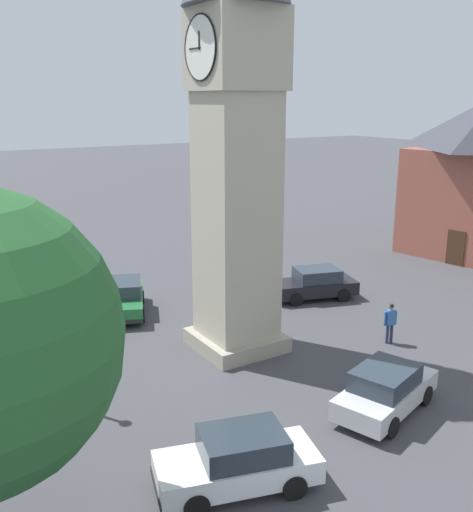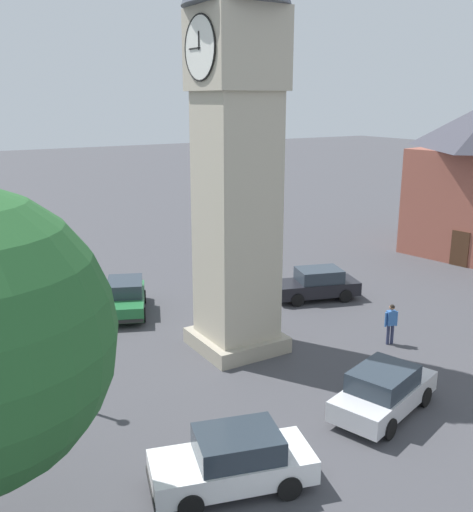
{
  "view_description": "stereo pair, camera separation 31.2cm",
  "coord_description": "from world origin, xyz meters",
  "px_view_note": "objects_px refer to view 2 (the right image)",
  "views": [
    {
      "loc": [
        -18.01,
        11.27,
        9.55
      ],
      "look_at": [
        0.0,
        0.0,
        3.76
      ],
      "focal_mm": 40.53,
      "sensor_mm": 36.0,
      "label": 1
    },
    {
      "loc": [
        -18.18,
        11.0,
        9.55
      ],
      "look_at": [
        0.0,
        0.0,
        3.76
      ],
      "focal_mm": 40.53,
      "sensor_mm": 36.0,
      "label": 2
    }
  ],
  "objects_px": {
    "clock_tower": "(236,73)",
    "car_white_side": "(317,284)",
    "car_silver_kerb": "(233,461)",
    "car_red_corner": "(12,292)",
    "car_black_far": "(125,297)",
    "pedestrian": "(391,321)",
    "car_blue_kerb": "(384,391)",
    "lamp_post": "(31,292)"
  },
  "relations": [
    {
      "from": "car_white_side",
      "to": "clock_tower",
      "type": "bearing_deg",
      "value": 114.42
    },
    {
      "from": "car_red_corner",
      "to": "car_blue_kerb",
      "type": "bearing_deg",
      "value": -153.33
    },
    {
      "from": "car_black_far",
      "to": "pedestrian",
      "type": "distance_m",
      "value": 11.84
    },
    {
      "from": "car_blue_kerb",
      "to": "lamp_post",
      "type": "distance_m",
      "value": 11.51
    },
    {
      "from": "pedestrian",
      "to": "lamp_post",
      "type": "distance_m",
      "value": 13.62
    },
    {
      "from": "clock_tower",
      "to": "car_black_far",
      "type": "bearing_deg",
      "value": 21.93
    },
    {
      "from": "car_silver_kerb",
      "to": "car_red_corner",
      "type": "height_order",
      "value": "same"
    },
    {
      "from": "lamp_post",
      "to": "car_black_far",
      "type": "bearing_deg",
      "value": -41.1
    },
    {
      "from": "car_white_side",
      "to": "car_black_far",
      "type": "distance_m",
      "value": 9.25
    },
    {
      "from": "clock_tower",
      "to": "pedestrian",
      "type": "bearing_deg",
      "value": -118.55
    },
    {
      "from": "car_red_corner",
      "to": "lamp_post",
      "type": "distance_m",
      "value": 9.93
    },
    {
      "from": "car_white_side",
      "to": "pedestrian",
      "type": "height_order",
      "value": "pedestrian"
    },
    {
      "from": "car_red_corner",
      "to": "pedestrian",
      "type": "bearing_deg",
      "value": -135.5
    },
    {
      "from": "car_red_corner",
      "to": "car_white_side",
      "type": "relative_size",
      "value": 1.0
    },
    {
      "from": "pedestrian",
      "to": "car_white_side",
      "type": "bearing_deg",
      "value": -8.96
    },
    {
      "from": "clock_tower",
      "to": "car_black_far",
      "type": "relative_size",
      "value": 4.01
    },
    {
      "from": "clock_tower",
      "to": "car_white_side",
      "type": "bearing_deg",
      "value": -65.58
    },
    {
      "from": "lamp_post",
      "to": "car_white_side",
      "type": "bearing_deg",
      "value": -78.11
    },
    {
      "from": "pedestrian",
      "to": "car_silver_kerb",
      "type": "bearing_deg",
      "value": 113.68
    },
    {
      "from": "car_blue_kerb",
      "to": "car_red_corner",
      "type": "relative_size",
      "value": 1.0
    },
    {
      "from": "car_blue_kerb",
      "to": "car_silver_kerb",
      "type": "xyz_separation_m",
      "value": [
        -0.66,
        5.88,
        0.0
      ]
    },
    {
      "from": "car_silver_kerb",
      "to": "car_white_side",
      "type": "relative_size",
      "value": 1.0
    },
    {
      "from": "clock_tower",
      "to": "car_red_corner",
      "type": "bearing_deg",
      "value": 35.51
    },
    {
      "from": "pedestrian",
      "to": "lamp_post",
      "type": "bearing_deg",
      "value": 77.49
    },
    {
      "from": "car_silver_kerb",
      "to": "pedestrian",
      "type": "relative_size",
      "value": 2.62
    },
    {
      "from": "car_black_far",
      "to": "car_white_side",
      "type": "bearing_deg",
      "value": -109.25
    },
    {
      "from": "car_silver_kerb",
      "to": "car_blue_kerb",
      "type": "bearing_deg",
      "value": -83.57
    },
    {
      "from": "car_red_corner",
      "to": "pedestrian",
      "type": "distance_m",
      "value": 17.32
    },
    {
      "from": "car_white_side",
      "to": "car_silver_kerb",
      "type": "bearing_deg",
      "value": 133.18
    },
    {
      "from": "car_blue_kerb",
      "to": "car_black_far",
      "type": "bearing_deg",
      "value": 16.57
    },
    {
      "from": "car_silver_kerb",
      "to": "car_black_far",
      "type": "distance_m",
      "value": 13.42
    },
    {
      "from": "car_red_corner",
      "to": "pedestrian",
      "type": "xyz_separation_m",
      "value": [
        -12.35,
        -12.13,
        0.25
      ]
    },
    {
      "from": "car_white_side",
      "to": "car_black_far",
      "type": "height_order",
      "value": "same"
    },
    {
      "from": "car_red_corner",
      "to": "car_black_far",
      "type": "bearing_deg",
      "value": -128.74
    },
    {
      "from": "car_white_side",
      "to": "pedestrian",
      "type": "xyz_separation_m",
      "value": [
        -5.84,
        0.92,
        0.25
      ]
    },
    {
      "from": "pedestrian",
      "to": "car_red_corner",
      "type": "bearing_deg",
      "value": 44.5
    },
    {
      "from": "car_white_side",
      "to": "pedestrian",
      "type": "relative_size",
      "value": 2.63
    },
    {
      "from": "car_blue_kerb",
      "to": "pedestrian",
      "type": "distance_m",
      "value": 5.51
    },
    {
      "from": "car_black_far",
      "to": "lamp_post",
      "type": "xyz_separation_m",
      "value": [
        -5.99,
        5.23,
        2.89
      ]
    },
    {
      "from": "clock_tower",
      "to": "car_blue_kerb",
      "type": "xyz_separation_m",
      "value": [
        -6.65,
        -1.36,
        -9.65
      ]
    },
    {
      "from": "pedestrian",
      "to": "clock_tower",
      "type": "bearing_deg",
      "value": 61.45
    },
    {
      "from": "car_black_far",
      "to": "lamp_post",
      "type": "bearing_deg",
      "value": 138.9
    }
  ]
}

